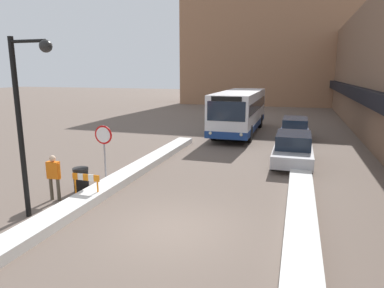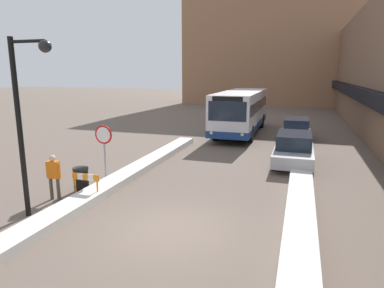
# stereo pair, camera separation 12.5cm
# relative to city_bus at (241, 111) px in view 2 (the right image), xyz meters

# --- Properties ---
(ground_plane) EXTENTS (160.00, 160.00, 0.00)m
(ground_plane) POSITION_rel_city_bus_xyz_m (0.81, -16.62, -1.72)
(ground_plane) COLOR #66564C
(building_backdrop_far) EXTENTS (26.00, 8.00, 19.98)m
(building_backdrop_far) POSITION_rel_city_bus_xyz_m (0.81, 25.52, 8.27)
(building_backdrop_far) COLOR #996B4C
(building_backdrop_far) RESTS_ON ground_plane
(snow_bank_left) EXTENTS (0.90, 16.49, 0.32)m
(snow_bank_left) POSITION_rel_city_bus_xyz_m (-2.79, -12.68, -1.56)
(snow_bank_left) COLOR silver
(snow_bank_left) RESTS_ON ground_plane
(snow_bank_right) EXTENTS (0.90, 14.03, 0.36)m
(snow_bank_right) POSITION_rel_city_bus_xyz_m (4.41, -13.83, -1.54)
(snow_bank_right) COLOR silver
(snow_bank_right) RESTS_ON ground_plane
(city_bus) EXTENTS (2.70, 10.31, 3.13)m
(city_bus) POSITION_rel_city_bus_xyz_m (0.00, 0.00, 0.00)
(city_bus) COLOR silver
(city_bus) RESTS_ON ground_plane
(parked_car_front) EXTENTS (1.91, 4.77, 1.54)m
(parked_car_front) POSITION_rel_city_bus_xyz_m (4.01, -7.81, -0.96)
(parked_car_front) COLOR #B7B7BC
(parked_car_front) RESTS_ON ground_plane
(parked_car_middle) EXTENTS (1.80, 4.84, 1.55)m
(parked_car_middle) POSITION_rel_city_bus_xyz_m (4.01, -1.94, -0.96)
(parked_car_middle) COLOR navy
(parked_car_middle) RESTS_ON ground_plane
(stop_sign) EXTENTS (0.76, 0.08, 2.44)m
(stop_sign) POSITION_rel_city_bus_xyz_m (-3.28, -13.49, 0.05)
(stop_sign) COLOR gray
(stop_sign) RESTS_ON ground_plane
(street_lamp) EXTENTS (1.46, 0.36, 5.54)m
(street_lamp) POSITION_rel_city_bus_xyz_m (-3.62, -17.07, 1.77)
(street_lamp) COLOR black
(street_lamp) RESTS_ON ground_plane
(pedestrian) EXTENTS (0.54, 0.24, 1.66)m
(pedestrian) POSITION_rel_city_bus_xyz_m (-4.04, -15.64, -0.72)
(pedestrian) COLOR brown
(pedestrian) RESTS_ON ground_plane
(trash_bin) EXTENTS (0.59, 0.59, 0.95)m
(trash_bin) POSITION_rel_city_bus_xyz_m (-3.67, -14.60, -1.24)
(trash_bin) COLOR black
(trash_bin) RESTS_ON ground_plane
(construction_barricade) EXTENTS (1.10, 0.06, 0.94)m
(construction_barricade) POSITION_rel_city_bus_xyz_m (-3.03, -15.20, -1.05)
(construction_barricade) COLOR orange
(construction_barricade) RESTS_ON ground_plane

